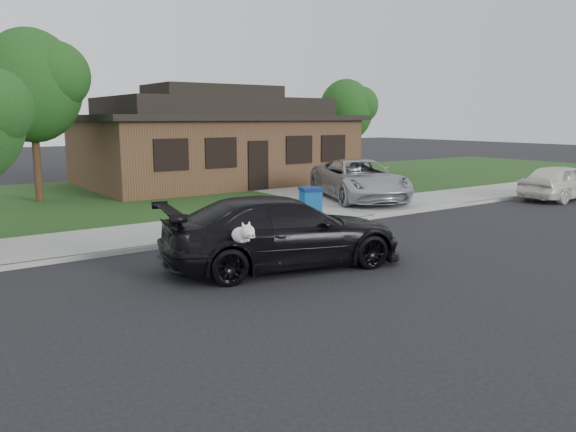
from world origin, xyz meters
TOP-DOWN VIEW (x-y plane):
  - ground at (0.00, 0.00)m, footprint 120.00×120.00m
  - sidewalk at (0.00, 5.00)m, footprint 60.00×3.00m
  - curb at (0.00, 3.50)m, footprint 60.00×0.12m
  - lawn at (0.00, 13.00)m, footprint 60.00×13.00m
  - driveway at (6.00, 10.00)m, footprint 4.50×13.00m
  - sedan at (-2.08, 0.30)m, footprint 5.70×3.23m
  - minivan at (5.66, 6.35)m, footprint 4.37×6.08m
  - white_compact at (12.94, 2.36)m, footprint 4.21×1.73m
  - recycling_bin at (1.46, 3.93)m, footprint 0.78×0.78m
  - house at (4.00, 15.00)m, footprint 12.60×8.60m
  - tree_0 at (-4.34, 12.88)m, footprint 3.78×3.60m
  - tree_1 at (12.14, 14.40)m, footprint 3.15×3.00m

SIDE VIEW (x-z plane):
  - ground at x=0.00m, z-range 0.00..0.00m
  - sidewalk at x=0.00m, z-range 0.00..0.12m
  - curb at x=0.00m, z-range 0.00..0.12m
  - lawn at x=0.00m, z-range 0.00..0.13m
  - driveway at x=6.00m, z-range 0.00..0.14m
  - recycling_bin at x=1.46m, z-range 0.13..1.15m
  - white_compact at x=12.94m, z-range 0.00..1.43m
  - sedan at x=-2.08m, z-range 0.00..1.56m
  - minivan at x=5.66m, z-range 0.14..1.68m
  - house at x=4.00m, z-range -0.19..4.46m
  - tree_1 at x=12.14m, z-range 1.09..6.34m
  - tree_0 at x=-4.34m, z-range 1.31..7.65m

